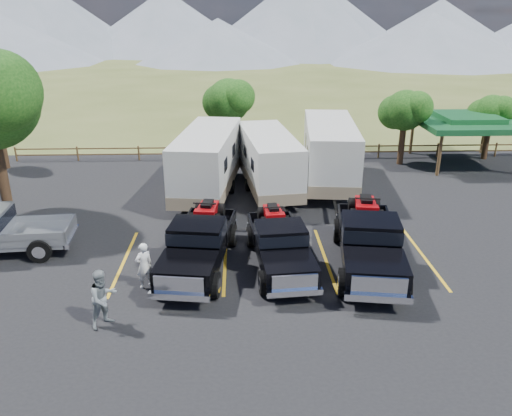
{
  "coord_description": "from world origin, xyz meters",
  "views": [
    {
      "loc": [
        -1.41,
        -13.69,
        9.26
      ],
      "look_at": [
        -0.71,
        5.63,
        1.6
      ],
      "focal_mm": 35.0,
      "sensor_mm": 36.0,
      "label": 1
    }
  ],
  "objects_px": {
    "trailer_left": "(208,162)",
    "pavilion": "(467,121)",
    "rig_center": "(280,243)",
    "trailer_center": "(269,162)",
    "person_b": "(103,298)",
    "rig_left": "(199,242)",
    "trailer_right": "(329,153)",
    "person_a": "(144,265)",
    "rig_right": "(369,239)"
  },
  "relations": [
    {
      "from": "trailer_left",
      "to": "pavilion",
      "type": "bearing_deg",
      "value": 25.86
    },
    {
      "from": "pavilion",
      "to": "trailer_left",
      "type": "height_order",
      "value": "trailer_left"
    },
    {
      "from": "rig_center",
      "to": "trailer_center",
      "type": "bearing_deg",
      "value": 84.1
    },
    {
      "from": "person_b",
      "to": "rig_left",
      "type": "bearing_deg",
      "value": 9.11
    },
    {
      "from": "trailer_left",
      "to": "trailer_center",
      "type": "xyz_separation_m",
      "value": [
        3.25,
        0.36,
        -0.13
      ]
    },
    {
      "from": "rig_center",
      "to": "trailer_center",
      "type": "xyz_separation_m",
      "value": [
        0.1,
        8.52,
        0.71
      ]
    },
    {
      "from": "rig_center",
      "to": "trailer_left",
      "type": "xyz_separation_m",
      "value": [
        -3.15,
        8.16,
        0.83
      ]
    },
    {
      "from": "trailer_right",
      "to": "person_a",
      "type": "height_order",
      "value": "trailer_right"
    },
    {
      "from": "rig_left",
      "to": "rig_center",
      "type": "height_order",
      "value": "rig_left"
    },
    {
      "from": "pavilion",
      "to": "rig_left",
      "type": "height_order",
      "value": "pavilion"
    },
    {
      "from": "rig_right",
      "to": "trailer_center",
      "type": "xyz_separation_m",
      "value": [
        -3.31,
        8.64,
        0.56
      ]
    },
    {
      "from": "pavilion",
      "to": "person_b",
      "type": "height_order",
      "value": "pavilion"
    },
    {
      "from": "trailer_left",
      "to": "rig_right",
      "type": "bearing_deg",
      "value": -44.11
    },
    {
      "from": "rig_left",
      "to": "rig_right",
      "type": "height_order",
      "value": "rig_right"
    },
    {
      "from": "rig_left",
      "to": "trailer_right",
      "type": "relative_size",
      "value": 0.65
    },
    {
      "from": "rig_right",
      "to": "person_a",
      "type": "distance_m",
      "value": 8.43
    },
    {
      "from": "person_b",
      "to": "pavilion",
      "type": "bearing_deg",
      "value": -2.88
    },
    {
      "from": "rig_center",
      "to": "trailer_left",
      "type": "height_order",
      "value": "trailer_left"
    },
    {
      "from": "rig_center",
      "to": "rig_right",
      "type": "distance_m",
      "value": 3.41
    },
    {
      "from": "rig_right",
      "to": "person_a",
      "type": "relative_size",
      "value": 4.12
    },
    {
      "from": "pavilion",
      "to": "trailer_center",
      "type": "height_order",
      "value": "pavilion"
    },
    {
      "from": "rig_left",
      "to": "person_a",
      "type": "height_order",
      "value": "rig_left"
    },
    {
      "from": "person_a",
      "to": "person_b",
      "type": "relative_size",
      "value": 0.9
    },
    {
      "from": "rig_center",
      "to": "person_b",
      "type": "xyz_separation_m",
      "value": [
        -5.77,
        -3.77,
        0.01
      ]
    },
    {
      "from": "trailer_center",
      "to": "person_a",
      "type": "relative_size",
      "value": 5.33
    },
    {
      "from": "trailer_left",
      "to": "person_b",
      "type": "height_order",
      "value": "trailer_left"
    },
    {
      "from": "rig_left",
      "to": "trailer_center",
      "type": "xyz_separation_m",
      "value": [
        3.17,
        8.47,
        0.63
      ]
    },
    {
      "from": "pavilion",
      "to": "rig_left",
      "type": "bearing_deg",
      "value": -139.92
    },
    {
      "from": "pavilion",
      "to": "rig_center",
      "type": "relative_size",
      "value": 1.02
    },
    {
      "from": "pavilion",
      "to": "rig_center",
      "type": "distance_m",
      "value": 18.73
    },
    {
      "from": "pavilion",
      "to": "trailer_right",
      "type": "relative_size",
      "value": 0.61
    },
    {
      "from": "trailer_left",
      "to": "rig_left",
      "type": "bearing_deg",
      "value": -81.89
    },
    {
      "from": "rig_center",
      "to": "rig_right",
      "type": "height_order",
      "value": "rig_right"
    },
    {
      "from": "trailer_left",
      "to": "person_a",
      "type": "relative_size",
      "value": 5.74
    },
    {
      "from": "trailer_right",
      "to": "person_a",
      "type": "bearing_deg",
      "value": -121.7
    },
    {
      "from": "trailer_left",
      "to": "trailer_right",
      "type": "xyz_separation_m",
      "value": [
        6.69,
        1.41,
        0.05
      ]
    },
    {
      "from": "pavilion",
      "to": "trailer_right",
      "type": "bearing_deg",
      "value": -157.34
    },
    {
      "from": "rig_center",
      "to": "trailer_center",
      "type": "relative_size",
      "value": 0.66
    },
    {
      "from": "person_b",
      "to": "trailer_right",
      "type": "bearing_deg",
      "value": 9.47
    },
    {
      "from": "trailer_right",
      "to": "person_b",
      "type": "bearing_deg",
      "value": -119.2
    },
    {
      "from": "rig_right",
      "to": "person_b",
      "type": "height_order",
      "value": "rig_right"
    },
    {
      "from": "trailer_left",
      "to": "person_a",
      "type": "distance_m",
      "value": 9.84
    },
    {
      "from": "trailer_right",
      "to": "trailer_left",
      "type": "bearing_deg",
      "value": -162.36
    },
    {
      "from": "trailer_left",
      "to": "person_b",
      "type": "relative_size",
      "value": 5.15
    },
    {
      "from": "trailer_right",
      "to": "person_a",
      "type": "distance_m",
      "value": 13.95
    },
    {
      "from": "pavilion",
      "to": "rig_right",
      "type": "relative_size",
      "value": 0.88
    },
    {
      "from": "rig_right",
      "to": "person_b",
      "type": "distance_m",
      "value": 9.87
    },
    {
      "from": "rig_right",
      "to": "trailer_right",
      "type": "relative_size",
      "value": 0.7
    },
    {
      "from": "pavilion",
      "to": "trailer_right",
      "type": "xyz_separation_m",
      "value": [
        -9.35,
        -3.9,
        -0.91
      ]
    },
    {
      "from": "rig_left",
      "to": "rig_center",
      "type": "relative_size",
      "value": 1.09
    }
  ]
}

